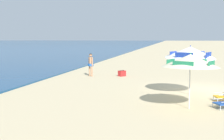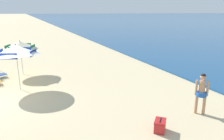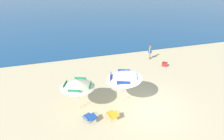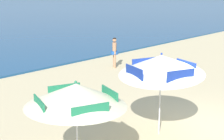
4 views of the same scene
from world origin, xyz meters
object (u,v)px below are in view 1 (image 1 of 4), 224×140
object	(u,v)px
beach_umbrella_striped_second	(190,52)
person_standing_near_shore	(91,63)
beach_umbrella_striped_main	(190,61)
cooler_box	(122,73)

from	to	relation	value
beach_umbrella_striped_second	person_standing_near_shore	size ratio (longest dim) A/B	1.74
person_standing_near_shore	beach_umbrella_striped_second	bearing A→B (deg)	-130.93
beach_umbrella_striped_second	beach_umbrella_striped_main	bearing A→B (deg)	176.64
beach_umbrella_striped_second	person_standing_near_shore	xyz separation A→B (m)	(5.60, 6.46, -1.08)
cooler_box	person_standing_near_shore	bearing A→B (deg)	102.65
cooler_box	beach_umbrella_striped_second	bearing A→B (deg)	-144.81
beach_umbrella_striped_second	cooler_box	distance (m)	7.67
beach_umbrella_striped_main	person_standing_near_shore	distance (m)	10.67
beach_umbrella_striped_main	cooler_box	distance (m)	10.09
beach_umbrella_striped_main	person_standing_near_shore	size ratio (longest dim) A/B	1.75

